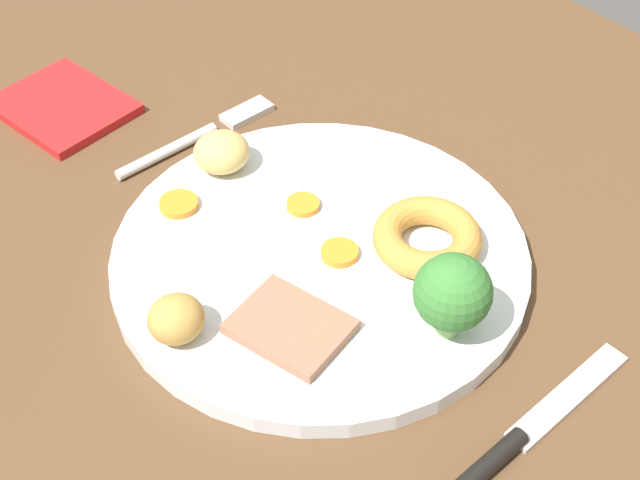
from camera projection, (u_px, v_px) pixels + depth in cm
name	position (u px, v px, depth cm)	size (l,w,h in cm)	color
dining_table	(367.00, 298.00, 67.20)	(120.00, 84.00, 3.60)	brown
dinner_plate	(320.00, 257.00, 66.70)	(29.90, 29.90, 1.40)	white
meat_slice_main	(290.00, 327.00, 60.57)	(7.25, 5.70, 0.80)	#9E664C
yorkshire_pudding	(427.00, 237.00, 65.64)	(7.79, 7.79, 2.09)	#C68938
roast_potato_left	(222.00, 152.00, 71.71)	(4.11, 4.39, 3.10)	#D8B260
roast_potato_right	(176.00, 319.00, 59.59)	(3.81, 3.64, 3.01)	#BC8C42
carrot_coin_front	(303.00, 205.00, 69.29)	(2.49, 2.49, 0.50)	orange
carrot_coin_back	(179.00, 204.00, 69.30)	(2.92, 2.92, 0.56)	orange
carrot_coin_side	(340.00, 253.00, 65.63)	(2.68, 2.68, 0.56)	orange
broccoli_floret	(451.00, 294.00, 58.23)	(5.10, 5.10, 6.27)	#8CB766
fork	(201.00, 135.00, 77.43)	(2.06, 15.27, 0.90)	silver
knife	(511.00, 446.00, 55.65)	(2.01, 18.53, 1.20)	black
folded_napkin	(63.00, 106.00, 80.26)	(11.00, 9.00, 0.80)	red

